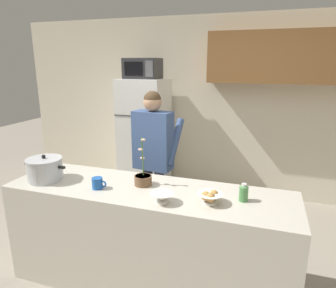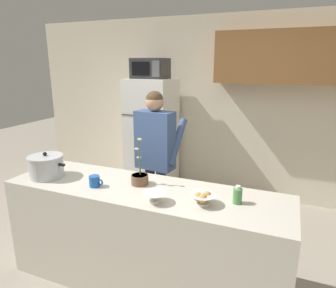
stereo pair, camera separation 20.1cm
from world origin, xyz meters
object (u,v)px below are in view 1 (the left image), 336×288
at_px(microwave, 143,68).
at_px(coffee_mug, 98,183).
at_px(cooking_pot, 45,169).
at_px(refrigerator, 145,138).
at_px(potted_orchid, 143,178).
at_px(bread_bowl, 210,197).
at_px(empty_bowl, 162,197).
at_px(bottle_near_edge, 244,192).
at_px(person_near_pot, 153,148).

height_order(microwave, coffee_mug, microwave).
xyz_separation_m(microwave, cooking_pot, (-0.16, -1.92, -0.85)).
distance_m(refrigerator, microwave, 1.00).
distance_m(refrigerator, coffee_mug, 2.01).
height_order(microwave, potted_orchid, microwave).
bearing_deg(potted_orchid, cooking_pot, -169.20).
height_order(bread_bowl, empty_bowl, bread_bowl).
xyz_separation_m(empty_bowl, bottle_near_edge, (0.58, 0.23, 0.02)).
xyz_separation_m(bread_bowl, bottle_near_edge, (0.23, 0.12, 0.02)).
relative_size(microwave, potted_orchid, 1.13).
height_order(cooking_pot, empty_bowl, cooking_pot).
bearing_deg(bottle_near_edge, cooking_pot, -176.03).
bearing_deg(cooking_pot, potted_orchid, 10.80).
bearing_deg(person_near_pot, bottle_near_edge, -36.88).
relative_size(bread_bowl, bottle_near_edge, 1.39).
distance_m(person_near_pot, bread_bowl, 1.20).
bearing_deg(refrigerator, cooking_pot, -94.55).
bearing_deg(empty_bowl, person_near_pot, 114.25).
bearing_deg(bread_bowl, empty_bowl, -163.59).
bearing_deg(microwave, coffee_mug, -78.57).
bearing_deg(coffee_mug, potted_orchid, 30.02).
distance_m(refrigerator, bread_bowl, 2.37).
height_order(microwave, person_near_pot, microwave).
bearing_deg(cooking_pot, bread_bowl, -0.15).
bearing_deg(cooking_pot, refrigerator, 85.45).
bearing_deg(bread_bowl, potted_orchid, 164.38).
distance_m(refrigerator, potted_orchid, 1.92).
bearing_deg(coffee_mug, cooking_pot, 177.55).
bearing_deg(bottle_near_edge, microwave, 131.10).
height_order(cooking_pot, bottle_near_edge, cooking_pot).
xyz_separation_m(coffee_mug, bottle_near_edge, (1.18, 0.14, 0.02)).
distance_m(person_near_pot, empty_bowl, 1.10).
xyz_separation_m(refrigerator, empty_bowl, (0.99, -2.05, 0.10)).
bearing_deg(potted_orchid, microwave, 112.43).
xyz_separation_m(coffee_mug, empty_bowl, (0.60, -0.08, -0.00)).
bearing_deg(potted_orchid, person_near_pot, 104.02).
bearing_deg(person_near_pot, refrigerator, 117.31).
height_order(coffee_mug, bottle_near_edge, bottle_near_edge).
xyz_separation_m(microwave, empty_bowl, (0.99, -2.03, -0.90)).
xyz_separation_m(bread_bowl, potted_orchid, (-0.61, 0.17, 0.01)).
xyz_separation_m(microwave, bread_bowl, (1.34, -1.93, -0.90)).
height_order(person_near_pot, coffee_mug, person_near_pot).
xyz_separation_m(bread_bowl, empty_bowl, (-0.35, -0.10, -0.01)).
xyz_separation_m(person_near_pot, cooking_pot, (-0.70, -0.89, -0.02)).
height_order(cooking_pot, coffee_mug, cooking_pot).
bearing_deg(coffee_mug, microwave, 101.43).
bearing_deg(potted_orchid, coffee_mug, -149.98).
height_order(person_near_pot, potted_orchid, person_near_pot).
height_order(coffee_mug, potted_orchid, potted_orchid).
bearing_deg(bread_bowl, cooking_pot, 179.85).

